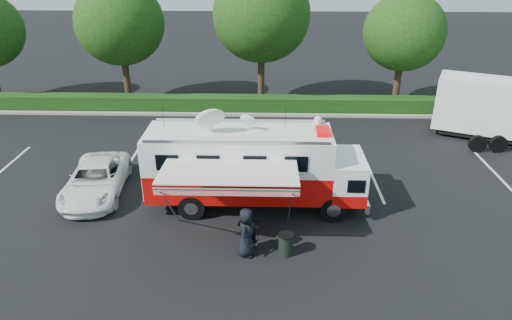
{
  "coord_description": "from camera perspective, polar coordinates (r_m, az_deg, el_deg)",
  "views": [
    {
      "loc": [
        0.47,
        -16.59,
        10.11
      ],
      "look_at": [
        0.0,
        0.5,
        1.9
      ],
      "focal_mm": 32.0,
      "sensor_mm": 36.0,
      "label": 1
    }
  ],
  "objects": [
    {
      "name": "person",
      "position": [
        16.67,
        -1.17,
        -11.68
      ],
      "size": [
        0.81,
        1.03,
        1.87
      ],
      "primitive_type": "imported",
      "rotation": [
        0.0,
        0.0,
        1.31
      ],
      "color": "black",
      "rests_on": "ground_plane"
    },
    {
      "name": "command_truck",
      "position": [
        18.55,
        -0.28,
        -0.85
      ],
      "size": [
        8.91,
        2.45,
        4.28
      ],
      "color": "black",
      "rests_on": "ground_plane"
    },
    {
      "name": "stall_lines",
      "position": [
        22.06,
        -1.12,
        -1.62
      ],
      "size": [
        24.12,
        5.5,
        0.01
      ],
      "color": "silver",
      "rests_on": "ground_plane"
    },
    {
      "name": "folding_chair",
      "position": [
        16.44,
        -0.85,
        -9.71
      ],
      "size": [
        0.61,
        0.64,
        1.01
      ],
      "color": "black",
      "rests_on": "ground_plane"
    },
    {
      "name": "trash_bin",
      "position": [
        16.46,
        3.74,
        -10.45
      ],
      "size": [
        0.56,
        0.56,
        0.84
      ],
      "color": "black",
      "rests_on": "ground_plane"
    },
    {
      "name": "white_suv",
      "position": [
        21.49,
        -19.12,
        -3.97
      ],
      "size": [
        2.76,
        5.2,
        1.39
      ],
      "primitive_type": "imported",
      "rotation": [
        0.0,
        0.0,
        0.09
      ],
      "color": "white",
      "rests_on": "ground_plane"
    },
    {
      "name": "back_border",
      "position": [
        29.94,
        2.95,
        15.8
      ],
      "size": [
        60.0,
        6.14,
        8.87
      ],
      "color": "#9E998E",
      "rests_on": "ground_plane"
    },
    {
      "name": "awning",
      "position": [
        15.91,
        -3.45,
        -1.94
      ],
      "size": [
        4.86,
        2.52,
        2.94
      ],
      "color": "silver",
      "rests_on": "ground_plane"
    },
    {
      "name": "folding_table",
      "position": [
        17.17,
        -0.83,
        -7.94
      ],
      "size": [
        0.88,
        0.71,
        0.66
      ],
      "color": "black",
      "rests_on": "ground_plane"
    },
    {
      "name": "ground_plane",
      "position": [
        19.43,
        -0.04,
        -5.7
      ],
      "size": [
        120.0,
        120.0,
        0.0
      ],
      "primitive_type": "plane",
      "color": "black",
      "rests_on": "ground"
    }
  ]
}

